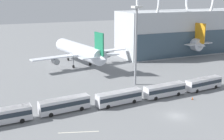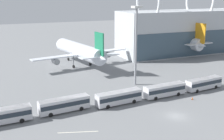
{
  "view_description": "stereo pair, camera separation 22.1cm",
  "coord_description": "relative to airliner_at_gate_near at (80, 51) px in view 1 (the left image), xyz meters",
  "views": [
    {
      "loc": [
        -35.46,
        -46.36,
        25.78
      ],
      "look_at": [
        -3.49,
        27.45,
        4.0
      ],
      "focal_mm": 45.0,
      "sensor_mm": 36.0,
      "label": 1
    },
    {
      "loc": [
        -35.26,
        -46.44,
        25.78
      ],
      "look_at": [
        -3.49,
        27.45,
        4.0
      ],
      "focal_mm": 45.0,
      "sensor_mm": 36.0,
      "label": 2
    }
  ],
  "objects": [
    {
      "name": "ground_plane",
      "position": [
        6.08,
        -50.8,
        -5.69
      ],
      "size": [
        440.0,
        440.0,
        0.0
      ],
      "primitive_type": "plane",
      "color": "slate"
    },
    {
      "name": "terminal_building",
      "position": [
        70.62,
        5.4,
        4.3
      ],
      "size": [
        101.03,
        18.67,
        32.18
      ],
      "color": "#B2B7BC",
      "rests_on": "ground_plane"
    },
    {
      "name": "airliner_at_gate_near",
      "position": [
        0.0,
        0.0,
        0.0
      ],
      "size": [
        37.42,
        35.61,
        13.96
      ],
      "rotation": [
        0.0,
        0.0,
        1.75
      ],
      "color": "silver",
      "rests_on": "ground_plane"
    },
    {
      "name": "airliner_at_gate_far",
      "position": [
        47.5,
        6.61,
        -0.24
      ],
      "size": [
        32.74,
        33.97,
        14.42
      ],
      "rotation": [
        0.0,
        0.0,
        1.7
      ],
      "color": "silver",
      "rests_on": "ground_plane"
    },
    {
      "name": "shuttle_bus_0",
      "position": [
        -28.93,
        -39.98,
        -3.78
      ],
      "size": [
        11.7,
        3.21,
        3.26
      ],
      "rotation": [
        0.0,
        0.0,
        0.06
      ],
      "color": "silver",
      "rests_on": "ground_plane"
    },
    {
      "name": "shuttle_bus_1",
      "position": [
        -15.79,
        -38.93,
        -3.78
      ],
      "size": [
        11.77,
        3.66,
        3.26
      ],
      "rotation": [
        0.0,
        0.0,
        0.1
      ],
      "color": "silver",
      "rests_on": "ground_plane"
    },
    {
      "name": "shuttle_bus_2",
      "position": [
        -2.65,
        -39.68,
        -3.78
      ],
      "size": [
        11.76,
        3.56,
        3.26
      ],
      "rotation": [
        0.0,
        0.0,
        0.09
      ],
      "color": "silver",
      "rests_on": "ground_plane"
    },
    {
      "name": "shuttle_bus_3",
      "position": [
        10.49,
        -39.51,
        -3.78
      ],
      "size": [
        11.7,
        3.19,
        3.26
      ],
      "rotation": [
        0.0,
        0.0,
        0.05
      ],
      "color": "silver",
      "rests_on": "ground_plane"
    },
    {
      "name": "shuttle_bus_4",
      "position": [
        23.64,
        -39.05,
        -3.78
      ],
      "size": [
        11.78,
        3.7,
        3.26
      ],
      "rotation": [
        0.0,
        0.0,
        0.1
      ],
      "color": "silver",
      "rests_on": "ground_plane"
    },
    {
      "name": "floodlight_mast",
      "position": [
        8.15,
        -27.64,
        8.32
      ],
      "size": [
        2.36,
        2.36,
        22.7
      ],
      "color": "gray",
      "rests_on": "ground_plane"
    },
    {
      "name": "lane_stripe_3",
      "position": [
        -15.79,
        -49.43,
        -5.69
      ],
      "size": [
        7.55,
        2.66,
        0.01
      ],
      "primitive_type": "cube",
      "rotation": [
        0.0,
        0.0,
        -0.31
      ],
      "color": "silver",
      "rests_on": "ground_plane"
    },
    {
      "name": "traffic_cone_0",
      "position": [
        15.81,
        -44.14,
        -5.33
      ],
      "size": [
        0.48,
        0.48,
        0.75
      ],
      "color": "black",
      "rests_on": "ground_plane"
    }
  ]
}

